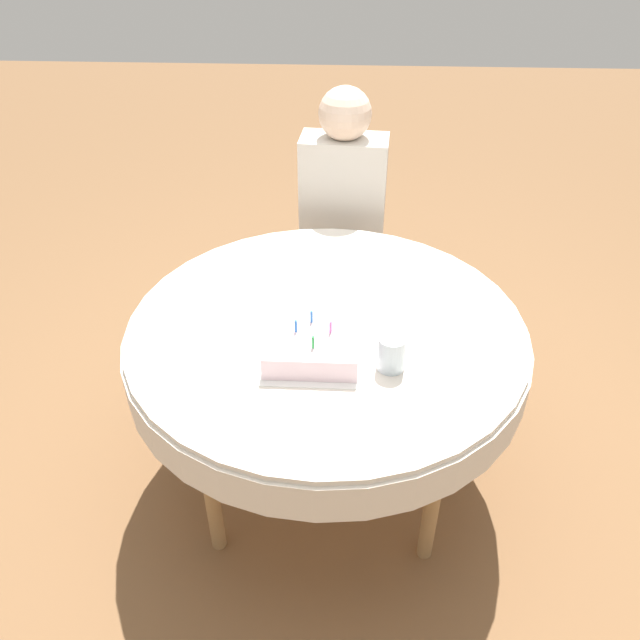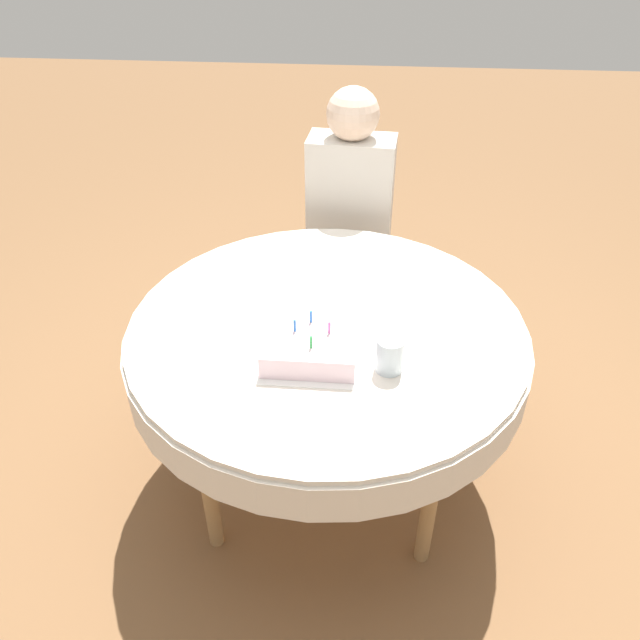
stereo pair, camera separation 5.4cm
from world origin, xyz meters
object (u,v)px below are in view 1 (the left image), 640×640
object	(u,v)px
chair	(344,237)
birthday_cake	(312,342)
person	(343,202)
drinking_glass	(391,353)

from	to	relation	value
chair	birthday_cake	world-z (taller)	chair
chair	birthday_cake	xyz separation A→B (m)	(-0.08, -1.10, 0.25)
person	chair	bearing A→B (deg)	90.00
person	birthday_cake	size ratio (longest dim) A/B	4.40
chair	person	bearing A→B (deg)	-90.00
chair	drinking_glass	world-z (taller)	chair
person	drinking_glass	world-z (taller)	person
birthday_cake	drinking_glass	xyz separation A→B (m)	(0.24, -0.06, 0.02)
chair	person	world-z (taller)	person
person	birthday_cake	bearing A→B (deg)	-89.62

